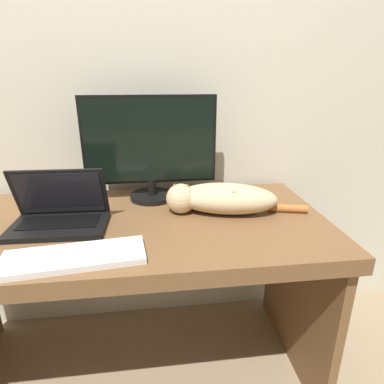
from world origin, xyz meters
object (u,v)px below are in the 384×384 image
object	(u,v)px
monitor	(150,148)
external_keyboard	(74,257)
laptop	(59,215)
cat	(220,198)

from	to	relation	value
monitor	external_keyboard	size ratio (longest dim) A/B	1.32
external_keyboard	monitor	bearing A→B (deg)	57.69
laptop	cat	bearing A→B (deg)	6.66
monitor	laptop	bearing A→B (deg)	-143.57
cat	monitor	bearing A→B (deg)	157.90
laptop	external_keyboard	size ratio (longest dim) A/B	0.79
laptop	external_keyboard	world-z (taller)	laptop
monitor	laptop	world-z (taller)	monitor
external_keyboard	cat	bearing A→B (deg)	23.86
monitor	cat	distance (m)	0.37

